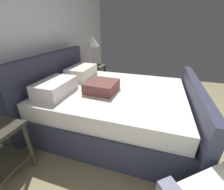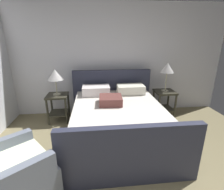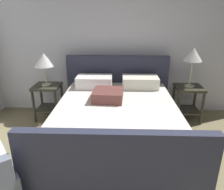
{
  "view_description": "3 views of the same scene",
  "coord_description": "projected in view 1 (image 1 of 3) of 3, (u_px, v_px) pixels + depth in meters",
  "views": [
    {
      "loc": [
        -2.07,
        1.22,
        1.46
      ],
      "look_at": [
        -0.59,
        1.68,
        0.71
      ],
      "focal_mm": 23.61,
      "sensor_mm": 36.0,
      "label": 1
    },
    {
      "loc": [
        -0.6,
        -0.92,
        1.75
      ],
      "look_at": [
        -0.28,
        2.07,
        0.73
      ],
      "focal_mm": 27.22,
      "sensor_mm": 36.0,
      "label": 2
    },
    {
      "loc": [
        -0.17,
        -0.81,
        1.7
      ],
      "look_at": [
        -0.26,
        1.74,
        0.76
      ],
      "focal_mm": 34.35,
      "sensor_mm": 36.0,
      "label": 3
    }
  ],
  "objects": [
    {
      "name": "wall_back",
      "position": [
        41.0,
        39.0,
        2.37
      ],
      "size": [
        4.96,
        0.12,
        2.5
      ],
      "primitive_type": "cube",
      "color": "silver",
      "rests_on": "ground"
    },
    {
      "name": "table_lamp_right",
      "position": [
        93.0,
        42.0,
        3.16
      ],
      "size": [
        0.29,
        0.29,
        0.64
      ],
      "color": "#B7B293",
      "rests_on": "nightstand_right"
    },
    {
      "name": "bed",
      "position": [
        112.0,
        105.0,
        2.25
      ],
      "size": [
        1.75,
        2.18,
        1.07
      ],
      "color": "#2B2E40",
      "rests_on": "ground"
    },
    {
      "name": "nightstand_right",
      "position": [
        94.0,
        74.0,
        3.47
      ],
      "size": [
        0.44,
        0.44,
        0.6
      ],
      "color": "#323025",
      "rests_on": "ground"
    }
  ]
}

